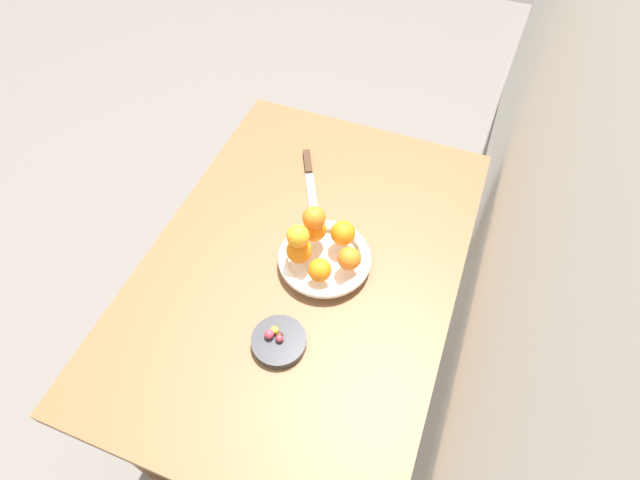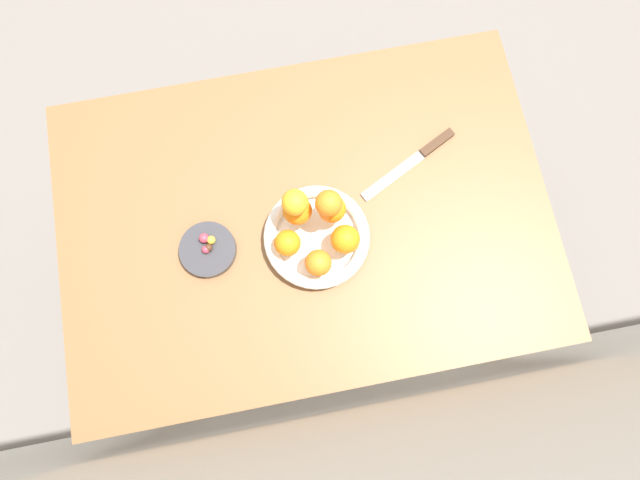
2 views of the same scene
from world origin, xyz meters
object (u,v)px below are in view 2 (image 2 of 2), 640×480
candy_dish (208,250)px  orange_1 (297,208)px  orange_4 (345,239)px  candy_ball_1 (208,248)px  orange_0 (332,209)px  orange_6 (329,203)px  orange_3 (318,263)px  candy_ball_3 (206,249)px  orange_2 (288,243)px  orange_5 (295,201)px  knife (416,158)px  candy_ball_0 (211,240)px  candy_ball_2 (204,238)px  dining_table (306,227)px  fruit_bowl (317,237)px

candy_dish → orange_1: orange_1 is taller
orange_4 → candy_ball_1: 0.29m
orange_0 → orange_6: bearing=22.5°
orange_3 → candy_ball_3: 0.25m
orange_1 → orange_2: size_ratio=1.12×
orange_5 → orange_1: bearing=-152.6°
orange_6 → candy_ball_3: 0.29m
candy_ball_3 → knife: candy_ball_3 is taller
candy_ball_0 → candy_ball_2: size_ratio=0.87×
candy_ball_1 → candy_ball_3: 0.01m
knife → orange_0: bearing=24.6°
dining_table → fruit_bowl: size_ratio=4.78×
orange_2 → orange_3: (-0.05, 0.05, 0.00)m
candy_ball_0 → candy_ball_1: same height
candy_ball_0 → orange_1: bearing=-173.0°
orange_0 → orange_6: size_ratio=1.08×
orange_1 → orange_3: orange_1 is taller
fruit_bowl → orange_3: 0.08m
orange_2 → orange_4: bearing=172.7°
fruit_bowl → candy_ball_1: bearing=-4.6°
orange_6 → candy_ball_1: orange_6 is taller
orange_4 → candy_ball_0: 0.29m
knife → orange_6: bearing=24.5°
orange_2 → orange_4: (-0.12, 0.02, 0.00)m
orange_3 → knife: orange_3 is taller
orange_5 → candy_ball_0: (0.19, 0.02, -0.10)m
orange_1 → orange_6: size_ratio=1.13×
candy_dish → orange_2: orange_2 is taller
candy_dish → orange_4: size_ratio=2.00×
orange_6 → candy_ball_3: orange_6 is taller
dining_table → orange_1: (0.01, -0.00, 0.16)m
dining_table → orange_5: orange_5 is taller
orange_6 → knife: (-0.23, -0.10, -0.12)m
orange_6 → candy_ball_3: (0.27, 0.02, -0.10)m
orange_1 → fruit_bowl: bearing=118.2°
orange_2 → orange_3: same height
orange_2 → candy_ball_0: 0.17m
fruit_bowl → candy_ball_2: 0.24m
fruit_bowl → orange_6: size_ratio=4.15×
dining_table → candy_ball_1: (0.22, 0.03, 0.12)m
candy_dish → knife: size_ratio=0.51×
dining_table → candy_ball_1: size_ratio=62.52×
orange_4 → orange_5: size_ratio=1.14×
orange_3 → orange_2: bearing=-44.3°
fruit_bowl → orange_4: 0.08m
fruit_bowl → candy_ball_0: same height
orange_1 → candy_ball_0: orange_1 is taller
orange_1 → candy_ball_1: orange_1 is taller
dining_table → orange_4: orange_4 is taller
orange_3 → candy_ball_2: size_ratio=2.64×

